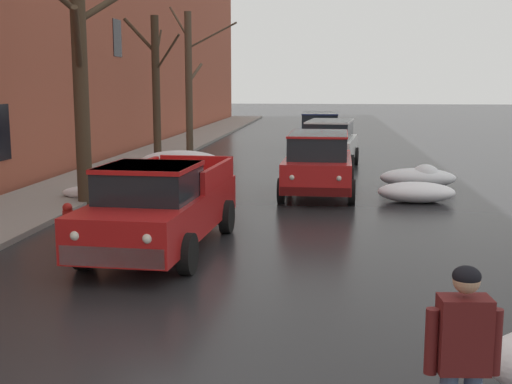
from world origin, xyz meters
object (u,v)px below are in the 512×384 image
object	(u,v)px
bare_tree_far_down_block	(189,80)
suv_darkblue_parked_far_down_block	(320,130)
bare_tree_second_along_sidewalk	(81,64)
suv_white_parked_kerbside_mid	(330,142)
pedestrian_with_coffee	(463,351)
fire_hydrant	(68,219)
suv_red_parked_kerbside_close	(318,162)
bare_tree_mid_block	(156,88)
pickup_truck_red_approaching_near_lane	(161,206)

from	to	relation	value
bare_tree_far_down_block	suv_darkblue_parked_far_down_block	xyz separation A→B (m)	(5.98, 1.91, -2.37)
bare_tree_second_along_sidewalk	suv_darkblue_parked_far_down_block	bearing A→B (deg)	68.76
suv_white_parked_kerbside_mid	pedestrian_with_coffee	world-z (taller)	suv_white_parked_kerbside_mid
bare_tree_second_along_sidewalk	fire_hydrant	world-z (taller)	bare_tree_second_along_sidewalk
fire_hydrant	suv_red_parked_kerbside_close	bearing A→B (deg)	47.47
bare_tree_mid_block	bare_tree_second_along_sidewalk	bearing A→B (deg)	-89.59
suv_white_parked_kerbside_mid	pedestrian_with_coffee	distance (m)	20.04
pickup_truck_red_approaching_near_lane	suv_white_parked_kerbside_mid	xyz separation A→B (m)	(3.23, 13.12, 0.11)
bare_tree_second_along_sidewalk	fire_hydrant	size ratio (longest dim) A/B	9.76
pedestrian_with_coffee	fire_hydrant	distance (m)	10.36
suv_red_parked_kerbside_close	suv_white_parked_kerbside_mid	distance (m)	6.41
suv_red_parked_kerbside_close	suv_darkblue_parked_far_down_block	bearing A→B (deg)	90.54
pickup_truck_red_approaching_near_lane	suv_red_parked_kerbside_close	world-z (taller)	suv_red_parked_kerbside_close
bare_tree_far_down_block	suv_white_parked_kerbside_mid	xyz separation A→B (m)	(6.43, -4.76, -2.37)
suv_white_parked_kerbside_mid	suv_darkblue_parked_far_down_block	bearing A→B (deg)	93.85
suv_white_parked_kerbside_mid	pedestrian_with_coffee	bearing A→B (deg)	-86.89
bare_tree_far_down_block	suv_darkblue_parked_far_down_block	size ratio (longest dim) A/B	1.47
bare_tree_far_down_block	suv_white_parked_kerbside_mid	distance (m)	8.35
bare_tree_far_down_block	bare_tree_second_along_sidewalk	bearing A→B (deg)	-89.94
bare_tree_second_along_sidewalk	pickup_truck_red_approaching_near_lane	xyz separation A→B (m)	(3.18, -4.45, -2.83)
bare_tree_second_along_sidewalk	pedestrian_with_coffee	distance (m)	13.86
bare_tree_mid_block	fire_hydrant	distance (m)	11.35
suv_red_parked_kerbside_close	suv_darkblue_parked_far_down_block	size ratio (longest dim) A/B	0.94
bare_tree_second_along_sidewalk	suv_white_parked_kerbside_mid	bearing A→B (deg)	53.50
bare_tree_far_down_block	pickup_truck_red_approaching_near_lane	bearing A→B (deg)	-79.87
pickup_truck_red_approaching_near_lane	suv_white_parked_kerbside_mid	bearing A→B (deg)	76.16
suv_red_parked_kerbside_close	suv_white_parked_kerbside_mid	xyz separation A→B (m)	(0.33, 6.40, 0.00)
bare_tree_mid_block	suv_white_parked_kerbside_mid	distance (m)	6.87
bare_tree_second_along_sidewalk	pickup_truck_red_approaching_near_lane	size ratio (longest dim) A/B	1.26
bare_tree_far_down_block	fire_hydrant	distance (m)	17.13
suv_red_parked_kerbside_close	pedestrian_with_coffee	distance (m)	13.68
suv_white_parked_kerbside_mid	suv_red_parked_kerbside_close	bearing A→B (deg)	-92.92
bare_tree_mid_block	pedestrian_with_coffee	distance (m)	20.47
bare_tree_second_along_sidewalk	fire_hydrant	bearing A→B (deg)	-75.51
bare_tree_second_along_sidewalk	suv_white_parked_kerbside_mid	world-z (taller)	bare_tree_second_along_sidewalk
pickup_truck_red_approaching_near_lane	suv_red_parked_kerbside_close	size ratio (longest dim) A/B	1.27
pickup_truck_red_approaching_near_lane	pedestrian_with_coffee	distance (m)	8.13
pickup_truck_red_approaching_near_lane	suv_darkblue_parked_far_down_block	world-z (taller)	suv_darkblue_parked_far_down_block
suv_darkblue_parked_far_down_block	fire_hydrant	distance (m)	19.44
bare_tree_mid_block	suv_white_parked_kerbside_mid	bearing A→B (deg)	9.51
bare_tree_mid_block	pedestrian_with_coffee	xyz separation A→B (m)	(7.56, -18.92, -1.99)
bare_tree_far_down_block	pedestrian_with_coffee	world-z (taller)	bare_tree_far_down_block
suv_white_parked_kerbside_mid	fire_hydrant	size ratio (longest dim) A/B	6.52
pickup_truck_red_approaching_near_lane	bare_tree_mid_block	bearing A→B (deg)	105.05
bare_tree_mid_block	bare_tree_far_down_block	xyz separation A→B (m)	(0.04, 5.85, 0.34)
suv_darkblue_parked_far_down_block	bare_tree_mid_block	bearing A→B (deg)	-127.80
suv_red_parked_kerbside_close	suv_darkblue_parked_far_down_block	xyz separation A→B (m)	(-0.12, 13.07, 0.00)
bare_tree_second_along_sidewalk	bare_tree_far_down_block	distance (m)	13.44
bare_tree_far_down_block	suv_red_parked_kerbside_close	size ratio (longest dim) A/B	1.57
bare_tree_second_along_sidewalk	pedestrian_with_coffee	world-z (taller)	bare_tree_second_along_sidewalk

